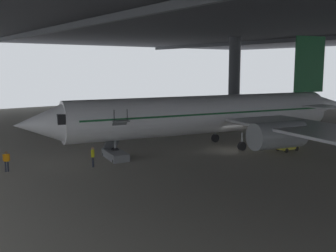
{
  "coord_description": "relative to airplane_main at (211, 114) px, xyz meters",
  "views": [
    {
      "loc": [
        30.1,
        -29.54,
        8.54
      ],
      "look_at": [
        -2.24,
        -6.14,
        2.63
      ],
      "focal_mm": 43.52,
      "sensor_mm": 36.0,
      "label": 1
    }
  ],
  "objects": [
    {
      "name": "hangar_structure",
      "position": [
        1.26,
        15.07,
        10.39
      ],
      "size": [
        121.0,
        99.0,
        14.56
      ],
      "color": "#4C4F54",
      "rests_on": "ground_plane"
    },
    {
      "name": "baggage_tug",
      "position": [
        5.73,
        5.34,
        -3.01
      ],
      "size": [
        1.35,
        2.24,
        0.9
      ],
      "color": "yellow",
      "rests_on": "ground_plane"
    },
    {
      "name": "ground_plane",
      "position": [
        1.33,
        1.32,
        -3.53
      ],
      "size": [
        110.0,
        110.0,
        0.0
      ],
      "primitive_type": "plane",
      "color": "gray"
    },
    {
      "name": "crew_worker_by_stairs",
      "position": [
        0.32,
        -13.6,
        -2.53
      ],
      "size": [
        0.45,
        0.39,
        1.75
      ],
      "color": "#232838",
      "rests_on": "ground_plane"
    },
    {
      "name": "crew_worker_near_nose",
      "position": [
        -2.41,
        -19.95,
        -2.57
      ],
      "size": [
        0.31,
        0.53,
        1.69
      ],
      "color": "#232838",
      "rests_on": "ground_plane"
    },
    {
      "name": "boarding_stairs",
      "position": [
        -1.34,
        -10.52,
        -2.79
      ],
      "size": [
        4.48,
        2.2,
        4.75
      ],
      "color": "slate",
      "rests_on": "ground_plane"
    },
    {
      "name": "airplane_main",
      "position": [
        0.0,
        0.0,
        0.0
      ],
      "size": [
        37.31,
        38.15,
        11.91
      ],
      "color": "white",
      "rests_on": "ground_plane"
    }
  ]
}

